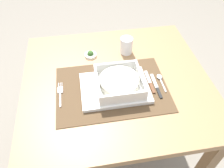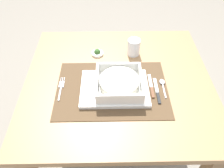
% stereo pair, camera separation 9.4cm
% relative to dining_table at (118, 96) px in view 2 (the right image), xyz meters
% --- Properties ---
extents(ground_plane, '(6.00, 6.00, 0.00)m').
position_rel_dining_table_xyz_m(ground_plane, '(0.00, 0.00, -0.64)').
color(ground_plane, gray).
extents(dining_table, '(0.84, 0.78, 0.75)m').
position_rel_dining_table_xyz_m(dining_table, '(0.00, 0.00, 0.00)').
color(dining_table, '#936D47').
rests_on(dining_table, ground).
extents(placemat, '(0.48, 0.34, 0.00)m').
position_rel_dining_table_xyz_m(placemat, '(-0.03, -0.06, 0.12)').
color(placemat, '#4C3823').
rests_on(placemat, dining_table).
extents(serving_plate, '(0.29, 0.21, 0.02)m').
position_rel_dining_table_xyz_m(serving_plate, '(-0.02, -0.06, 0.13)').
color(serving_plate, white).
rests_on(serving_plate, placemat).
extents(porridge_bowl, '(0.19, 0.19, 0.06)m').
position_rel_dining_table_xyz_m(porridge_bowl, '(0.00, -0.06, 0.16)').
color(porridge_bowl, white).
rests_on(porridge_bowl, serving_plate).
extents(fork, '(0.02, 0.13, 0.00)m').
position_rel_dining_table_xyz_m(fork, '(-0.25, -0.05, 0.12)').
color(fork, silver).
rests_on(fork, placemat).
extents(spoon, '(0.02, 0.11, 0.01)m').
position_rel_dining_table_xyz_m(spoon, '(0.19, -0.04, 0.12)').
color(spoon, silver).
rests_on(spoon, placemat).
extents(butter_knife, '(0.01, 0.15, 0.01)m').
position_rel_dining_table_xyz_m(butter_knife, '(0.16, -0.09, 0.12)').
color(butter_knife, black).
rests_on(butter_knife, placemat).
extents(bread_knife, '(0.01, 0.14, 0.01)m').
position_rel_dining_table_xyz_m(bread_knife, '(0.14, -0.06, 0.12)').
color(bread_knife, '#59331E').
rests_on(bread_knife, placemat).
extents(drinking_glass, '(0.06, 0.06, 0.08)m').
position_rel_dining_table_xyz_m(drinking_glass, '(0.08, 0.18, 0.16)').
color(drinking_glass, white).
rests_on(drinking_glass, dining_table).
extents(condiment_saucer, '(0.06, 0.06, 0.03)m').
position_rel_dining_table_xyz_m(condiment_saucer, '(-0.10, 0.18, 0.13)').
color(condiment_saucer, white).
rests_on(condiment_saucer, dining_table).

